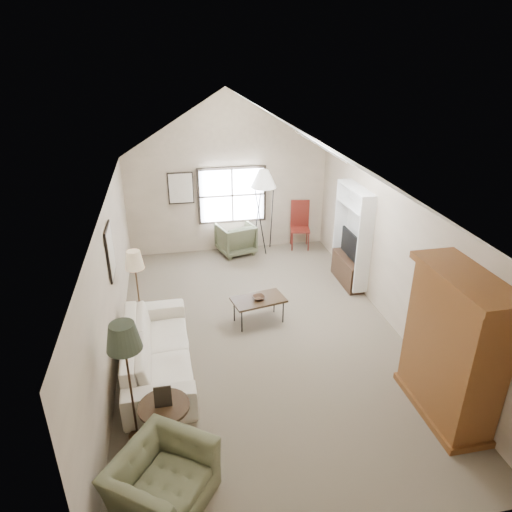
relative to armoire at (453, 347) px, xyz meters
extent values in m
cube|color=#675C49|center=(-2.18, 2.40, -1.10)|extent=(5.00, 8.00, 0.01)
cube|color=#B9A68C|center=(-2.18, 6.40, 0.15)|extent=(5.00, 0.01, 2.50)
cube|color=#B9A68C|center=(-2.18, -1.60, 0.15)|extent=(5.00, 0.01, 2.50)
cube|color=#B9A68C|center=(-4.68, 2.40, 0.15)|extent=(0.01, 8.00, 2.50)
cube|color=#B9A68C|center=(0.32, 2.40, 0.15)|extent=(0.01, 8.00, 2.50)
cube|color=black|center=(-2.08, 6.36, 0.35)|extent=(1.72, 0.08, 1.42)
cube|color=black|center=(-4.65, 2.70, 0.65)|extent=(0.68, 0.04, 0.88)
cube|color=black|center=(-3.33, 6.37, 0.60)|extent=(0.62, 0.04, 0.78)
cube|color=brown|center=(0.00, 0.00, 0.00)|extent=(0.60, 1.50, 2.20)
cube|color=white|center=(0.16, 4.00, 0.05)|extent=(0.32, 1.30, 2.10)
cube|color=#382316|center=(0.14, 4.00, -0.80)|extent=(0.34, 1.18, 0.60)
cube|color=black|center=(0.14, 4.00, -0.18)|extent=(0.05, 0.90, 0.55)
imported|color=#EFE1CE|center=(-4.01, 1.74, -0.71)|extent=(1.08, 2.66, 0.77)
imported|color=#575D41|center=(-3.96, -0.73, -0.75)|extent=(1.41, 1.44, 0.71)
imported|color=#626345|center=(-2.05, 6.10, -0.71)|extent=(1.04, 1.05, 0.78)
cube|color=#322114|center=(-2.13, 2.81, -0.85)|extent=(1.07, 0.73, 0.50)
imported|color=#3E2719|center=(-2.13, 2.81, -0.57)|extent=(0.28, 0.28, 0.06)
cylinder|color=#342615|center=(-3.91, 0.14, -0.77)|extent=(0.67, 0.67, 0.66)
cube|color=maroon|center=(-0.36, 6.10, -0.48)|extent=(0.56, 0.56, 1.23)
camera|label=1|loc=(-3.63, -4.48, 3.72)|focal=32.00mm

